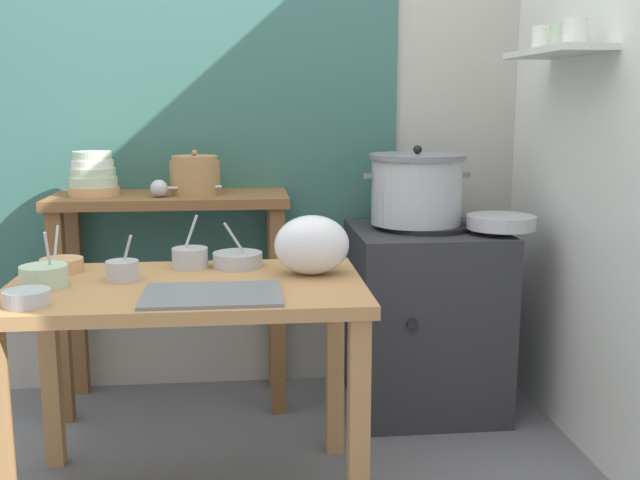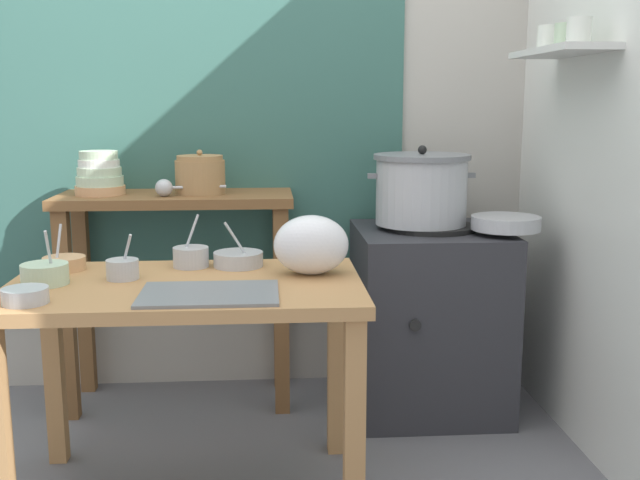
{
  "view_description": "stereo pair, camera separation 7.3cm",
  "coord_description": "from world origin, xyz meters",
  "px_view_note": "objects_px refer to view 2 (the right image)",
  "views": [
    {
      "loc": [
        0.12,
        -2.25,
        1.27
      ],
      "look_at": [
        0.37,
        0.17,
        0.82
      ],
      "focal_mm": 41.84,
      "sensor_mm": 36.0,
      "label": 1
    },
    {
      "loc": [
        0.2,
        -2.26,
        1.27
      ],
      "look_at": [
        0.37,
        0.17,
        0.82
      ],
      "focal_mm": 41.84,
      "sensor_mm": 36.0,
      "label": 2
    }
  ],
  "objects_px": {
    "stove_block": "(429,318)",
    "plastic_bag": "(311,245)",
    "prep_bowl_4": "(191,256)",
    "back_shelf_table": "(177,246)",
    "prep_bowl_0": "(123,268)",
    "prep_bowl_1": "(45,273)",
    "wide_pan": "(506,223)",
    "clay_pot": "(200,175)",
    "prep_bowl_3": "(238,258)",
    "prep_bowl_2": "(25,295)",
    "bowl_stack_enamel": "(100,175)",
    "serving_tray": "(209,294)",
    "prep_table": "(186,316)",
    "prep_bowl_5": "(64,262)",
    "steamer_pot": "(421,189)",
    "ladle": "(167,188)"
  },
  "relations": [
    {
      "from": "steamer_pot",
      "to": "prep_bowl_1",
      "type": "relative_size",
      "value": 2.54
    },
    {
      "from": "prep_table",
      "to": "steamer_pot",
      "type": "distance_m",
      "value": 1.17
    },
    {
      "from": "prep_bowl_0",
      "to": "bowl_stack_enamel",
      "type": "bearing_deg",
      "value": 106.35
    },
    {
      "from": "steamer_pot",
      "to": "prep_bowl_2",
      "type": "distance_m",
      "value": 1.6
    },
    {
      "from": "stove_block",
      "to": "ladle",
      "type": "height_order",
      "value": "ladle"
    },
    {
      "from": "plastic_bag",
      "to": "prep_bowl_2",
      "type": "bearing_deg",
      "value": -159.84
    },
    {
      "from": "clay_pot",
      "to": "prep_bowl_0",
      "type": "bearing_deg",
      "value": -103.99
    },
    {
      "from": "prep_bowl_4",
      "to": "plastic_bag",
      "type": "bearing_deg",
      "value": -19.41
    },
    {
      "from": "clay_pot",
      "to": "plastic_bag",
      "type": "bearing_deg",
      "value": -60.37
    },
    {
      "from": "clay_pot",
      "to": "prep_bowl_5",
      "type": "xyz_separation_m",
      "value": [
        -0.41,
        -0.6,
        -0.23
      ]
    },
    {
      "from": "back_shelf_table",
      "to": "plastic_bag",
      "type": "relative_size",
      "value": 3.94
    },
    {
      "from": "prep_table",
      "to": "wide_pan",
      "type": "relative_size",
      "value": 4.08
    },
    {
      "from": "prep_bowl_2",
      "to": "prep_bowl_5",
      "type": "height_order",
      "value": "prep_bowl_5"
    },
    {
      "from": "steamer_pot",
      "to": "prep_bowl_3",
      "type": "bearing_deg",
      "value": -146.73
    },
    {
      "from": "prep_bowl_4",
      "to": "prep_bowl_2",
      "type": "bearing_deg",
      "value": -133.22
    },
    {
      "from": "stove_block",
      "to": "prep_bowl_3",
      "type": "relative_size",
      "value": 4.63
    },
    {
      "from": "plastic_bag",
      "to": "wide_pan",
      "type": "distance_m",
      "value": 0.91
    },
    {
      "from": "plastic_bag",
      "to": "prep_bowl_0",
      "type": "bearing_deg",
      "value": -177.77
    },
    {
      "from": "clay_pot",
      "to": "prep_bowl_1",
      "type": "relative_size",
      "value": 1.18
    },
    {
      "from": "serving_tray",
      "to": "wide_pan",
      "type": "distance_m",
      "value": 1.31
    },
    {
      "from": "back_shelf_table",
      "to": "prep_bowl_3",
      "type": "distance_m",
      "value": 0.65
    },
    {
      "from": "plastic_bag",
      "to": "prep_bowl_5",
      "type": "xyz_separation_m",
      "value": [
        -0.82,
        0.13,
        -0.07
      ]
    },
    {
      "from": "prep_bowl_1",
      "to": "prep_bowl_4",
      "type": "xyz_separation_m",
      "value": [
        0.42,
        0.22,
        0.0
      ]
    },
    {
      "from": "prep_bowl_5",
      "to": "prep_bowl_4",
      "type": "bearing_deg",
      "value": 2.07
    },
    {
      "from": "prep_bowl_0",
      "to": "prep_bowl_1",
      "type": "height_order",
      "value": "prep_bowl_1"
    },
    {
      "from": "back_shelf_table",
      "to": "prep_bowl_1",
      "type": "distance_m",
      "value": 0.86
    },
    {
      "from": "ladle",
      "to": "plastic_bag",
      "type": "height_order",
      "value": "ladle"
    },
    {
      "from": "prep_bowl_0",
      "to": "prep_bowl_2",
      "type": "relative_size",
      "value": 1.17
    },
    {
      "from": "plastic_bag",
      "to": "prep_bowl_0",
      "type": "height_order",
      "value": "plastic_bag"
    },
    {
      "from": "stove_block",
      "to": "plastic_bag",
      "type": "relative_size",
      "value": 3.2
    },
    {
      "from": "stove_block",
      "to": "prep_bowl_4",
      "type": "relative_size",
      "value": 4.39
    },
    {
      "from": "wide_pan",
      "to": "prep_bowl_2",
      "type": "relative_size",
      "value": 2.13
    },
    {
      "from": "wide_pan",
      "to": "prep_bowl_4",
      "type": "bearing_deg",
      "value": -165.23
    },
    {
      "from": "prep_table",
      "to": "steamer_pot",
      "type": "xyz_separation_m",
      "value": [
        0.89,
        0.7,
        0.32
      ]
    },
    {
      "from": "bowl_stack_enamel",
      "to": "serving_tray",
      "type": "relative_size",
      "value": 0.5
    },
    {
      "from": "bowl_stack_enamel",
      "to": "prep_bowl_1",
      "type": "height_order",
      "value": "bowl_stack_enamel"
    },
    {
      "from": "prep_table",
      "to": "prep_bowl_1",
      "type": "relative_size",
      "value": 6.35
    },
    {
      "from": "wide_pan",
      "to": "clay_pot",
      "type": "bearing_deg",
      "value": 167.38
    },
    {
      "from": "prep_bowl_2",
      "to": "prep_bowl_4",
      "type": "height_order",
      "value": "prep_bowl_4"
    },
    {
      "from": "prep_bowl_0",
      "to": "prep_bowl_3",
      "type": "distance_m",
      "value": 0.39
    },
    {
      "from": "clay_pot",
      "to": "prep_bowl_3",
      "type": "bearing_deg",
      "value": -73.71
    },
    {
      "from": "back_shelf_table",
      "to": "wide_pan",
      "type": "height_order",
      "value": "back_shelf_table"
    },
    {
      "from": "wide_pan",
      "to": "serving_tray",
      "type": "bearing_deg",
      "value": -147.39
    },
    {
      "from": "clay_pot",
      "to": "steamer_pot",
      "type": "bearing_deg",
      "value": -6.97
    },
    {
      "from": "plastic_bag",
      "to": "back_shelf_table",
      "type": "bearing_deg",
      "value": 125.44
    },
    {
      "from": "prep_bowl_5",
      "to": "bowl_stack_enamel",
      "type": "bearing_deg",
      "value": 89.98
    },
    {
      "from": "bowl_stack_enamel",
      "to": "prep_bowl_2",
      "type": "distance_m",
      "value": 1.05
    },
    {
      "from": "prep_table",
      "to": "prep_bowl_2",
      "type": "xyz_separation_m",
      "value": [
        -0.42,
        -0.22,
        0.14
      ]
    },
    {
      "from": "prep_table",
      "to": "stove_block",
      "type": "relative_size",
      "value": 1.41
    },
    {
      "from": "prep_table",
      "to": "prep_bowl_0",
      "type": "distance_m",
      "value": 0.25
    }
  ]
}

